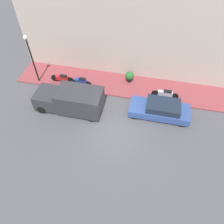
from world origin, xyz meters
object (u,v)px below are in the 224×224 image
(motorcycle_red, at_px, (62,78))
(parked_car, at_px, (160,109))
(streetlamp, at_px, (30,53))
(delivery_van, at_px, (70,100))
(scooter_silver, at_px, (165,94))
(motorcycle_blue, at_px, (81,82))
(potted_plant, at_px, (129,76))

(motorcycle_red, bearing_deg, parked_car, -102.86)
(parked_car, relative_size, streetlamp, 1.04)
(delivery_van, bearing_deg, motorcycle_red, 32.42)
(parked_car, bearing_deg, delivery_van, 96.75)
(scooter_silver, distance_m, streetlamp, 10.91)
(delivery_van, distance_m, motorcycle_blue, 2.54)
(parked_car, distance_m, scooter_silver, 1.79)
(delivery_van, relative_size, scooter_silver, 2.36)
(parked_car, relative_size, motorcycle_red, 2.17)
(streetlamp, bearing_deg, scooter_silver, -89.28)
(scooter_silver, distance_m, potted_plant, 3.39)
(potted_plant, bearing_deg, scooter_silver, -115.00)
(parked_car, bearing_deg, scooter_silver, -8.76)
(parked_car, distance_m, streetlamp, 10.76)
(parked_car, xyz_separation_m, potted_plant, (3.20, 2.80, 0.05))
(parked_car, distance_m, motorcycle_blue, 6.81)
(delivery_van, xyz_separation_m, motorcycle_blue, (2.51, -0.00, -0.38))
(motorcycle_blue, distance_m, streetlamp, 4.45)
(delivery_van, xyz_separation_m, motorcycle_red, (2.67, 1.70, -0.42))
(parked_car, height_order, motorcycle_red, parked_car)
(scooter_silver, distance_m, motorcycle_red, 8.56)
(potted_plant, bearing_deg, motorcycle_blue, 111.19)
(motorcycle_blue, bearing_deg, potted_plant, -68.81)
(delivery_van, distance_m, potted_plant, 5.50)
(scooter_silver, bearing_deg, streetlamp, 90.72)
(motorcycle_blue, height_order, potted_plant, potted_plant)
(streetlamp, height_order, potted_plant, streetlamp)
(parked_car, height_order, potted_plant, parked_car)
(motorcycle_blue, bearing_deg, streetlamp, 91.49)
(parked_car, height_order, streetlamp, streetlamp)
(motorcycle_red, bearing_deg, streetlamp, 97.05)
(scooter_silver, height_order, potted_plant, potted_plant)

